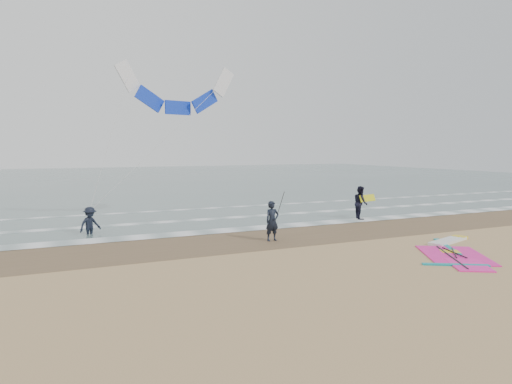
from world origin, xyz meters
name	(u,v)px	position (x,y,z in m)	size (l,w,h in m)	color
ground	(365,265)	(0.00, 0.00, 0.00)	(120.00, 120.00, 0.00)	tan
sea_water	(134,179)	(0.00, 48.00, 0.01)	(120.00, 80.00, 0.02)	#47605E
wet_sand_band	(284,235)	(0.00, 6.00, 0.00)	(120.00, 5.00, 0.01)	brown
foam_waterline	(247,221)	(0.00, 10.44, 0.03)	(120.00, 9.15, 0.02)	white
windsurf_rig	(454,251)	(4.52, 0.26, 0.03)	(5.27, 4.99, 0.13)	white
person_standing	(272,221)	(-1.05, 5.12, 0.88)	(0.64, 0.42, 1.76)	black
person_walking	(361,203)	(6.27, 8.55, 0.95)	(0.93, 0.72, 1.91)	black
person_wading	(90,217)	(-8.23, 9.91, 0.83)	(1.08, 0.62, 1.67)	black
held_pole	(278,211)	(-0.75, 5.12, 1.29)	(0.17, 0.86, 1.82)	black
carried_kiteboard	(367,198)	(6.67, 8.45, 1.21)	(1.30, 0.51, 0.39)	yellow
surf_kite	(177,94)	(-3.34, 12.20, 7.01)	(8.26, 2.57, 7.55)	white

